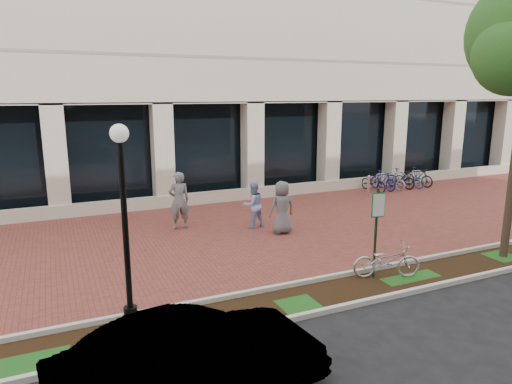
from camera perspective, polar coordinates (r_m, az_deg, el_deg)
name	(u,v)px	position (r m, az deg, el deg)	size (l,w,h in m)	color
ground	(257,231)	(15.52, 0.11, -4.90)	(120.00, 120.00, 0.00)	black
brick_plaza	(257,231)	(15.52, 0.11, -4.88)	(40.00, 9.00, 0.01)	brown
planting_strip	(348,290)	(11.26, 11.46, -11.97)	(40.00, 1.50, 0.01)	black
curb_plaza_side	(331,277)	(11.80, 9.33, -10.43)	(40.00, 0.12, 0.12)	beige
curb_street_side	(368,301)	(10.69, 13.87, -13.11)	(40.00, 0.12, 0.12)	beige
parking_sign	(377,221)	(11.69, 14.85, -3.55)	(0.34, 0.07, 2.31)	#153B1D
lamppost	(124,213)	(9.28, -16.14, -2.59)	(0.36, 0.36, 4.02)	black
locked_bicycle	(386,261)	(12.07, 15.99, -8.25)	(0.59, 1.70, 0.90)	silver
pedestrian_left	(179,200)	(15.79, -9.60, -1.05)	(0.72, 0.48, 1.99)	slate
pedestrian_mid	(253,205)	(15.72, -0.37, -1.62)	(0.79, 0.61, 1.62)	#9BAEE7
pedestrian_right	(282,207)	(15.09, 3.27, -1.94)	(0.87, 0.56, 1.77)	#5D5D61
bollard	(368,186)	(21.16, 13.87, 0.77)	(0.12, 0.12, 0.98)	silver
bike_rack_cluster	(396,180)	(23.28, 17.08, 1.49)	(3.56, 1.74, 0.96)	black
sedan_near_curb	(193,363)	(7.25, -7.87, -20.40)	(1.43, 4.11, 1.35)	silver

